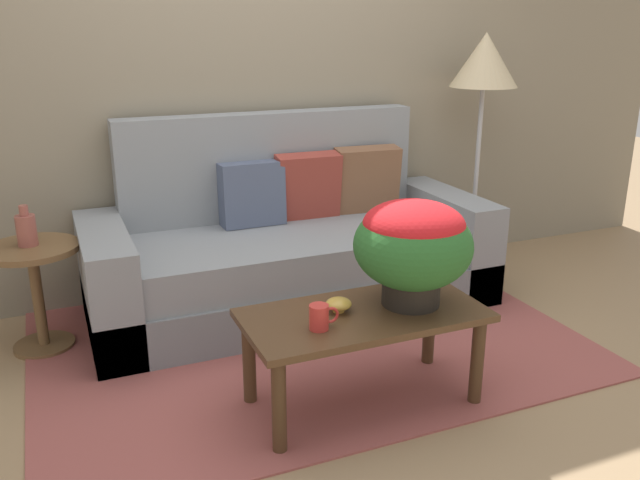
{
  "coord_description": "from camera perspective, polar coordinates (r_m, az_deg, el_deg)",
  "views": [
    {
      "loc": [
        -1.17,
        -2.78,
        1.6
      ],
      "look_at": [
        0.03,
        0.05,
        0.59
      ],
      "focal_mm": 37.13,
      "sensor_mm": 36.0,
      "label": 1
    }
  ],
  "objects": [
    {
      "name": "couch",
      "position": [
        3.88,
        -2.6,
        -0.92
      ],
      "size": [
        2.3,
        0.92,
        1.1
      ],
      "color": "slate",
      "rests_on": "ground"
    },
    {
      "name": "table_vase",
      "position": [
        3.55,
        -23.99,
        0.85
      ],
      "size": [
        0.1,
        0.1,
        0.2
      ],
      "color": "#934C42",
      "rests_on": "side_table"
    },
    {
      "name": "side_table",
      "position": [
        3.61,
        -23.34,
        -3.06
      ],
      "size": [
        0.46,
        0.46,
        0.56
      ],
      "color": "brown",
      "rests_on": "ground"
    },
    {
      "name": "potted_plant",
      "position": [
        2.82,
        8.02,
        -0.25
      ],
      "size": [
        0.51,
        0.51,
        0.46
      ],
      "color": "black",
      "rests_on": "coffee_table"
    },
    {
      "name": "wall_back",
      "position": [
        4.11,
        -6.52,
        14.09
      ],
      "size": [
        6.4,
        0.12,
        2.63
      ],
      "primitive_type": "cube",
      "color": "gray",
      "rests_on": "ground"
    },
    {
      "name": "area_rug",
      "position": [
        3.52,
        -0.97,
        -8.75
      ],
      "size": [
        2.75,
        1.91,
        0.01
      ],
      "primitive_type": "cube",
      "color": "#994C47",
      "rests_on": "ground"
    },
    {
      "name": "ground_plane",
      "position": [
        3.41,
        -0.12,
        -9.76
      ],
      "size": [
        14.0,
        14.0,
        0.0
      ],
      "primitive_type": "plane",
      "color": "#997A56"
    },
    {
      "name": "floor_lamp",
      "position": [
        4.45,
        13.94,
        13.67
      ],
      "size": [
        0.43,
        0.43,
        1.55
      ],
      "color": "#B2B2B7",
      "rests_on": "ground"
    },
    {
      "name": "coffee_table",
      "position": [
        2.85,
        3.8,
        -7.49
      ],
      "size": [
        1.03,
        0.51,
        0.44
      ],
      "color": "#442D1B",
      "rests_on": "ground"
    },
    {
      "name": "coffee_mug",
      "position": [
        2.64,
        -0.01,
        -6.65
      ],
      "size": [
        0.13,
        0.08,
        0.1
      ],
      "color": "red",
      "rests_on": "coffee_table"
    },
    {
      "name": "snack_bowl",
      "position": [
        2.8,
        1.61,
        -5.55
      ],
      "size": [
        0.11,
        0.11,
        0.06
      ],
      "color": "gold",
      "rests_on": "coffee_table"
    }
  ]
}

